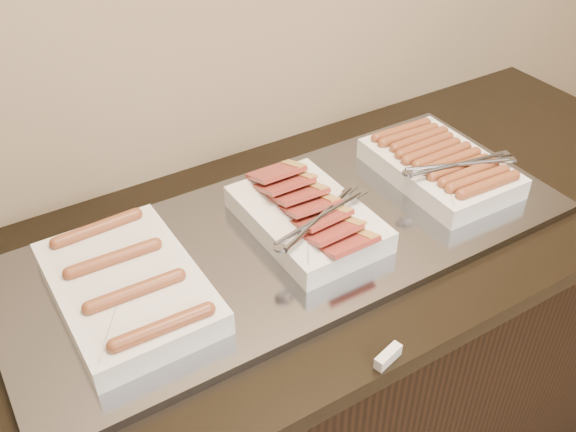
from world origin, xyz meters
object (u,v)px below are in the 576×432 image
Objects in this scene: warming_tray at (292,237)px; dish_left at (128,286)px; dish_right at (441,165)px; counter at (301,372)px; dish_center at (308,216)px.

warming_tray is 0.36m from dish_left.
dish_left is at bearing 180.00° from warming_tray.
dish_left reaches higher than warming_tray.
dish_left is at bearing -179.42° from dish_right.
dish_right is at bearing -0.62° from counter.
counter is at bearing 0.00° from warming_tray.
counter is 0.46m from warming_tray.
warming_tray is at bearing -0.50° from dish_left.
dish_right reaches higher than counter.
dish_center is (0.04, -0.00, 0.04)m from warming_tray.
warming_tray is 3.21× the size of dish_left.
dish_left is 1.08× the size of dish_right.
warming_tray is at bearing 180.00° from counter.
dish_left is (-0.39, 0.00, 0.50)m from counter.
dish_left is at bearing 180.00° from counter.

